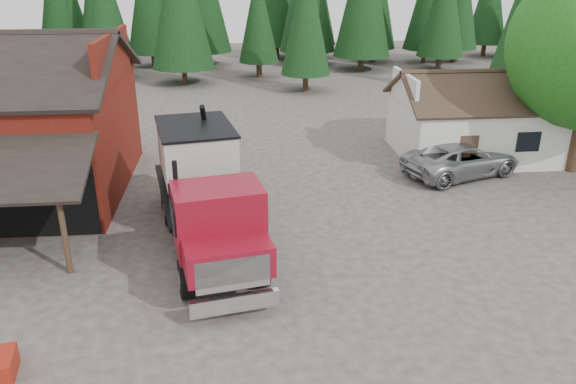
{
  "coord_description": "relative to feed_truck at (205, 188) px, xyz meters",
  "views": [
    {
      "loc": [
        0.16,
        -15.16,
        9.81
      ],
      "look_at": [
        2.05,
        4.19,
        1.8
      ],
      "focal_mm": 35.0,
      "sensor_mm": 36.0,
      "label": 1
    }
  ],
  "objects": [
    {
      "name": "ground",
      "position": [
        1.01,
        -3.88,
        -2.21
      ],
      "size": [
        120.0,
        120.0,
        0.0
      ],
      "primitive_type": "plane",
      "color": "#433A34",
      "rests_on": "ground"
    },
    {
      "name": "equip_box",
      "position": [
        -4.99,
        -6.91,
        -1.91
      ],
      "size": [
        0.88,
        1.2,
        0.6
      ],
      "primitive_type": "cube",
      "rotation": [
        0.0,
        0.0,
        0.17
      ],
      "color": "maroon",
      "rests_on": "ground"
    },
    {
      "name": "near_pine_b",
      "position": [
        7.01,
        26.12,
        3.68
      ],
      "size": [
        3.96,
        3.96,
        10.4
      ],
      "color": "#382619",
      "rests_on": "ground"
    },
    {
      "name": "conifer_backdrop",
      "position": [
        1.01,
        38.12,
        -2.21
      ],
      "size": [
        76.0,
        16.0,
        16.0
      ],
      "primitive_type": null,
      "color": "black",
      "rests_on": "ground"
    },
    {
      "name": "silver_car",
      "position": [
        12.2,
        6.07,
        -1.38
      ],
      "size": [
        6.55,
        4.62,
        1.66
      ],
      "primitive_type": "imported",
      "rotation": [
        0.0,
        0.0,
        1.92
      ],
      "color": "#9A9CA1",
      "rests_on": "ground"
    },
    {
      "name": "feed_truck",
      "position": [
        0.0,
        0.0,
        0.0
      ],
      "size": [
        4.69,
        10.8,
        4.72
      ],
      "rotation": [
        0.0,
        0.0,
        0.19
      ],
      "color": "black",
      "rests_on": "ground"
    },
    {
      "name": "farmhouse",
      "position": [
        14.01,
        9.12,
        -0.54
      ],
      "size": [
        8.6,
        6.42,
        4.65
      ],
      "color": "silver",
      "rests_on": "ground"
    },
    {
      "name": "near_pine_c",
      "position": [
        23.01,
        22.12,
        4.68
      ],
      "size": [
        4.84,
        4.84,
        12.4
      ],
      "color": "#382619",
      "rests_on": "ground"
    }
  ]
}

